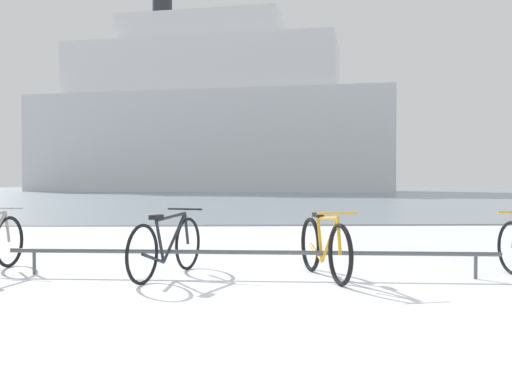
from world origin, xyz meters
TOP-DOWN VIEW (x-y plane):
  - ground at (0.00, 53.90)m, footprint 80.00×132.00m
  - bike_rack at (-0.48, 2.43)m, footprint 5.64×0.63m
  - bicycle_1 at (-1.43, 2.46)m, footprint 0.72×1.63m
  - bicycle_2 at (0.37, 2.30)m, footprint 0.48×1.64m
  - ferry_ship at (-3.29, 58.39)m, footprint 39.91×20.50m

SIDE VIEW (x-z plane):
  - ground at x=0.00m, z-range -0.08..0.00m
  - bike_rack at x=-0.48m, z-range 0.12..0.42m
  - bicycle_2 at x=0.37m, z-range -0.04..0.73m
  - bicycle_1 at x=-1.43m, z-range -0.03..0.74m
  - ferry_ship at x=-3.29m, z-range -3.79..19.33m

